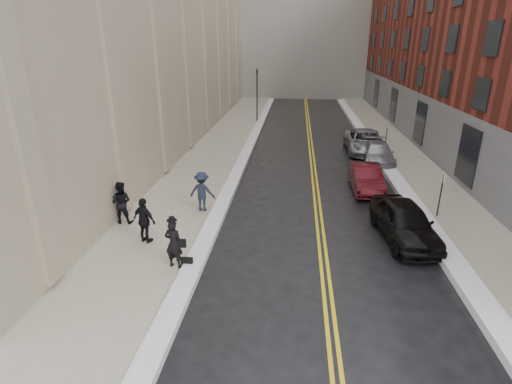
% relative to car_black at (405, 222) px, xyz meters
% --- Properties ---
extents(ground, '(160.00, 160.00, 0.00)m').
position_rel_car_black_xyz_m(ground, '(-5.84, -5.76, -0.79)').
color(ground, black).
rests_on(ground, ground).
extents(sidewalk_left, '(4.00, 64.00, 0.15)m').
position_rel_car_black_xyz_m(sidewalk_left, '(-10.34, 10.24, -0.72)').
color(sidewalk_left, gray).
rests_on(sidewalk_left, ground).
extents(sidewalk_right, '(3.00, 64.00, 0.15)m').
position_rel_car_black_xyz_m(sidewalk_right, '(3.16, 10.24, -0.72)').
color(sidewalk_right, gray).
rests_on(sidewalk_right, ground).
extents(lane_stripe_a, '(0.12, 64.00, 0.01)m').
position_rel_car_black_xyz_m(lane_stripe_a, '(-3.46, 10.24, -0.79)').
color(lane_stripe_a, gold).
rests_on(lane_stripe_a, ground).
extents(lane_stripe_b, '(0.12, 64.00, 0.01)m').
position_rel_car_black_xyz_m(lane_stripe_b, '(-3.22, 10.24, -0.79)').
color(lane_stripe_b, gold).
rests_on(lane_stripe_b, ground).
extents(snow_ridge_left, '(0.70, 60.80, 0.26)m').
position_rel_car_black_xyz_m(snow_ridge_left, '(-8.04, 10.24, -0.66)').
color(snow_ridge_left, white).
rests_on(snow_ridge_left, ground).
extents(snow_ridge_right, '(0.85, 60.80, 0.30)m').
position_rel_car_black_xyz_m(snow_ridge_right, '(1.31, 10.24, -0.64)').
color(snow_ridge_right, white).
rests_on(snow_ridge_right, ground).
extents(traffic_signal, '(0.18, 0.15, 5.20)m').
position_rel_car_black_xyz_m(traffic_signal, '(-8.44, 24.24, 2.29)').
color(traffic_signal, black).
rests_on(traffic_signal, ground).
extents(parking_sign_near, '(0.06, 0.35, 2.23)m').
position_rel_car_black_xyz_m(parking_sign_near, '(2.06, 2.24, 0.57)').
color(parking_sign_near, black).
rests_on(parking_sign_near, ground).
extents(parking_sign_far, '(0.06, 0.35, 2.23)m').
position_rel_car_black_xyz_m(parking_sign_far, '(2.06, 14.24, 0.57)').
color(parking_sign_far, black).
rests_on(parking_sign_far, ground).
extents(car_black, '(2.40, 4.83, 1.58)m').
position_rel_car_black_xyz_m(car_black, '(0.00, 0.00, 0.00)').
color(car_black, black).
rests_on(car_black, ground).
extents(car_maroon, '(1.48, 4.23, 1.39)m').
position_rel_car_black_xyz_m(car_maroon, '(-0.64, 5.80, -0.09)').
color(car_maroon, '#420B12').
rests_on(car_maroon, ground).
extents(car_silver_near, '(2.18, 4.79, 1.36)m').
position_rel_car_black_xyz_m(car_silver_near, '(0.96, 11.14, -0.11)').
color(car_silver_near, '#929399').
rests_on(car_silver_near, ground).
extents(car_silver_far, '(2.65, 5.74, 1.59)m').
position_rel_car_black_xyz_m(car_silver_far, '(0.54, 13.96, 0.01)').
color(car_silver_far, gray).
rests_on(car_silver_far, ground).
extents(pedestrian_main, '(0.73, 0.55, 1.81)m').
position_rel_car_black_xyz_m(pedestrian_main, '(-8.66, -3.28, 0.26)').
color(pedestrian_main, black).
rests_on(pedestrian_main, sidewalk_left).
extents(pedestrian_a, '(0.96, 0.77, 1.90)m').
position_rel_car_black_xyz_m(pedestrian_a, '(-12.04, 0.12, 0.31)').
color(pedestrian_a, black).
rests_on(pedestrian_a, sidewalk_left).
extents(pedestrian_b, '(1.31, 0.86, 1.91)m').
position_rel_car_black_xyz_m(pedestrian_b, '(-8.81, 1.79, 0.31)').
color(pedestrian_b, black).
rests_on(pedestrian_b, sidewalk_left).
extents(pedestrian_c, '(1.19, 0.86, 1.87)m').
position_rel_car_black_xyz_m(pedestrian_c, '(-10.35, -1.56, 0.29)').
color(pedestrian_c, black).
rests_on(pedestrian_c, sidewalk_left).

